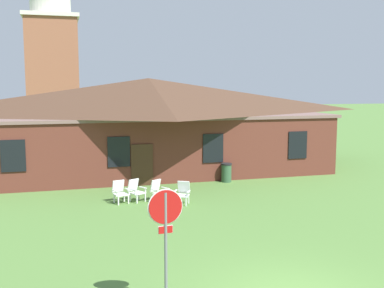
% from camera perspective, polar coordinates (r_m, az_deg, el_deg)
% --- Properties ---
extents(brick_building, '(20.25, 10.40, 5.42)m').
position_cam_1_polar(brick_building, '(28.27, -5.30, 2.64)').
color(brick_building, brown).
rests_on(brick_building, ground).
extents(dome_tower, '(5.18, 5.18, 17.39)m').
position_cam_1_polar(dome_tower, '(47.89, -16.76, 10.36)').
color(dome_tower, '#93563D').
rests_on(dome_tower, ground).
extents(stop_sign, '(0.80, 0.10, 2.74)m').
position_cam_1_polar(stop_sign, '(10.46, -3.26, -9.77)').
color(stop_sign, slate).
rests_on(stop_sign, ground).
extents(lawn_chair_by_porch, '(0.75, 0.80, 0.96)m').
position_cam_1_polar(lawn_chair_by_porch, '(20.22, -8.82, -5.74)').
color(lawn_chair_by_porch, white).
rests_on(lawn_chair_by_porch, ground).
extents(lawn_chair_near_door, '(0.83, 0.86, 0.96)m').
position_cam_1_polar(lawn_chair_near_door, '(20.39, -6.90, -5.60)').
color(lawn_chair_near_door, white).
rests_on(lawn_chair_near_door, ground).
extents(lawn_chair_left_end, '(0.84, 0.87, 0.96)m').
position_cam_1_polar(lawn_chair_left_end, '(20.19, -4.13, -5.69)').
color(lawn_chair_left_end, silver).
rests_on(lawn_chair_left_end, ground).
extents(lawn_chair_middle, '(0.82, 0.86, 0.96)m').
position_cam_1_polar(lawn_chair_middle, '(19.79, -1.14, -5.94)').
color(lawn_chair_middle, white).
rests_on(lawn_chair_middle, ground).
extents(trash_bin, '(0.56, 0.56, 0.98)m').
position_cam_1_polar(trash_bin, '(24.28, 4.24, -3.50)').
color(trash_bin, '#335638').
rests_on(trash_bin, ground).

